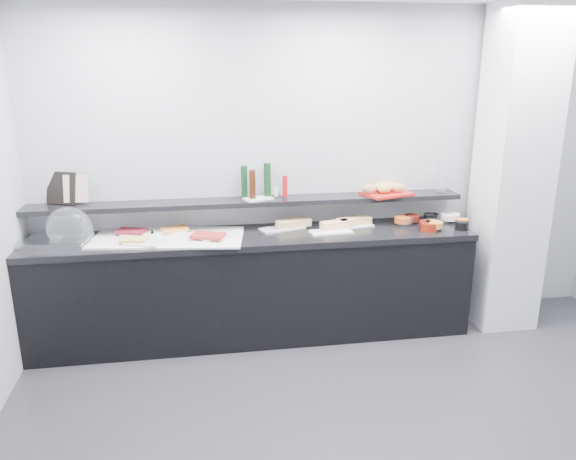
{
  "coord_description": "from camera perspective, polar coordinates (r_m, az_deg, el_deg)",
  "views": [
    {
      "loc": [
        -1.11,
        -2.64,
        2.26
      ],
      "look_at": [
        -0.45,
        1.45,
        1.0
      ],
      "focal_mm": 35.0,
      "sensor_mm": 36.0,
      "label": 1
    }
  ],
  "objects": [
    {
      "name": "platter_cheese",
      "position": [
        4.42,
        -14.42,
        -1.23
      ],
      "size": [
        0.32,
        0.27,
        0.01
      ],
      "primitive_type": "cube",
      "rotation": [
        0.0,
        0.0,
        -0.4
      ],
      "color": "silver",
      "rests_on": "linen_runner"
    },
    {
      "name": "bread_roll_ne",
      "position": [
        4.97,
        9.89,
        4.48
      ],
      "size": [
        0.13,
        0.09,
        0.08
      ],
      "primitive_type": "ellipsoid",
      "rotation": [
        0.0,
        0.0,
        0.1
      ],
      "color": "#C4834B",
      "rests_on": "bread_tray"
    },
    {
      "name": "fill_glass_salmon",
      "position": [
        4.81,
        14.65,
        0.53
      ],
      "size": [
        0.15,
        0.15,
        0.05
      ],
      "primitive_type": "cylinder",
      "rotation": [
        0.0,
        0.0,
        -0.11
      ],
      "color": "#CA7231",
      "rests_on": "bowl_glass_salmon"
    },
    {
      "name": "buffet_cabinet",
      "position": [
        4.73,
        -3.49,
        -5.94
      ],
      "size": [
        3.6,
        0.6,
        0.85
      ],
      "primitive_type": "cube",
      "color": "black",
      "rests_on": "ground"
    },
    {
      "name": "print_art",
      "position": [
        4.77,
        -20.76,
        3.94
      ],
      "size": [
        0.2,
        0.07,
        0.22
      ],
      "primitive_type": "cube",
      "rotation": [
        -0.21,
        0.0,
        -0.09
      ],
      "color": "#C69B8F",
      "rests_on": "framed_print"
    },
    {
      "name": "food_meat_b",
      "position": [
        4.44,
        -8.14,
        -0.56
      ],
      "size": [
        0.29,
        0.24,
        0.02
      ],
      "primitive_type": "cube",
      "rotation": [
        0.0,
        0.0,
        -0.38
      ],
      "color": "maroon",
      "rests_on": "platter_meat_b"
    },
    {
      "name": "carafe",
      "position": [
        5.03,
        15.41,
        5.3
      ],
      "size": [
        0.12,
        0.12,
        0.3
      ],
      "primitive_type": "cylinder",
      "rotation": [
        0.0,
        0.0,
        0.41
      ],
      "color": "silver",
      "rests_on": "wall_shelf"
    },
    {
      "name": "bread_roll_mide",
      "position": [
        4.91,
        11.1,
        4.26
      ],
      "size": [
        0.14,
        0.11,
        0.08
      ],
      "primitive_type": "ellipsoid",
      "rotation": [
        0.0,
        0.0,
        -0.3
      ],
      "color": "tan",
      "rests_on": "bread_tray"
    },
    {
      "name": "cloche_base",
      "position": [
        4.68,
        -22.43,
        -1.03
      ],
      "size": [
        0.52,
        0.39,
        0.04
      ],
      "primitive_type": "cube",
      "rotation": [
        0.0,
        0.0,
        -0.14
      ],
      "color": "#B3B5BA",
      "rests_on": "counter_top"
    },
    {
      "name": "shaker_pepper",
      "position": [
        4.73,
        -0.52,
        3.94
      ],
      "size": [
        0.04,
        0.04,
        0.07
      ],
      "primitive_type": "cylinder",
      "rotation": [
        0.0,
        0.0,
        0.28
      ],
      "color": "silver",
      "rests_on": "condiment_tray"
    },
    {
      "name": "fill_glass_cream",
      "position": [
        5.11,
        16.12,
        1.34
      ],
      "size": [
        0.19,
        0.19,
        0.05
      ],
      "primitive_type": "cylinder",
      "rotation": [
        0.0,
        0.0,
        0.12
      ],
      "color": "white",
      "rests_on": "bowl_glass_cream"
    },
    {
      "name": "shaker_salt",
      "position": [
        4.71,
        -1.22,
        3.86
      ],
      "size": [
        0.03,
        0.03,
        0.07
      ],
      "primitive_type": "cylinder",
      "rotation": [
        0.0,
        0.0,
        0.09
      ],
      "color": "white",
      "rests_on": "condiment_tray"
    },
    {
      "name": "sandwich_food_mid",
      "position": [
        4.68,
        4.83,
        0.53
      ],
      "size": [
        0.26,
        0.15,
        0.06
      ],
      "primitive_type": "cube",
      "rotation": [
        0.0,
        0.0,
        0.23
      ],
      "color": "#EAAC7A",
      "rests_on": "sandwich_plate_mid"
    },
    {
      "name": "ground",
      "position": [
        3.65,
        11.49,
        -21.76
      ],
      "size": [
        5.0,
        5.0,
        0.0
      ],
      "primitive_type": "plane",
      "color": "#2D2D30",
      "rests_on": "ground"
    },
    {
      "name": "linen_runner",
      "position": [
        4.55,
        -12.09,
        -0.76
      ],
      "size": [
        1.24,
        0.71,
        0.01
      ],
      "primitive_type": "cube",
      "rotation": [
        0.0,
        0.0,
        -0.14
      ],
      "color": "silver",
      "rests_on": "counter_top"
    },
    {
      "name": "sandwich_plate_right",
      "position": [
        4.8,
        6.22,
        0.44
      ],
      "size": [
        0.42,
        0.24,
        0.01
      ],
      "primitive_type": "cube",
      "rotation": [
        0.0,
        0.0,
        0.18
      ],
      "color": "white",
      "rests_on": "counter_top"
    },
    {
      "name": "fill_black_jam",
      "position": [
        4.97,
        12.45,
        1.21
      ],
      "size": [
        0.17,
        0.17,
        0.05
      ],
      "primitive_type": "cylinder",
      "rotation": [
        0.0,
        0.0,
        0.37
      ],
      "color": "#56140C",
      "rests_on": "bowl_black_jam"
    },
    {
      "name": "bowl_black_fruit",
      "position": [
        4.9,
        17.25,
        0.45
      ],
      "size": [
        0.15,
        0.15,
        0.07
      ],
      "primitive_type": "cylinder",
      "rotation": [
        0.0,
        0.0,
        -0.42
      ],
      "color": "black",
      "rests_on": "counter_top"
    },
    {
      "name": "column",
      "position": [
        5.1,
        21.88,
        5.43
      ],
      "size": [
        0.5,
        0.5,
        2.7
      ],
      "primitive_type": "cube",
      "color": "silver",
      "rests_on": "ground"
    },
    {
      "name": "fill_red_jam",
      "position": [
        4.82,
        13.72,
        0.61
      ],
      "size": [
        0.13,
        0.13,
        0.05
      ],
      "primitive_type": "cylinder",
      "rotation": [
        0.0,
        0.0,
        0.43
      ],
      "color": "#500D0B",
      "rests_on": "bowl_red_jam"
    },
    {
      "name": "bread_roll_midw",
      "position": [
        4.91,
        9.33,
        4.35
      ],
      "size": [
        0.16,
        0.13,
        0.08
      ],
      "primitive_type": "ellipsoid",
      "rotation": [
        0.0,
        0.0,
        0.35
      ],
      "color": "#B68E45",
      "rests_on": "bread_tray"
    },
    {
      "name": "wall_shelf",
      "position": [
        4.67,
        -3.86,
        2.88
      ],
      "size": [
        3.6,
        0.25,
        0.04
      ],
      "primitive_type": "cube",
      "color": "black",
      "rests_on": "back_wall"
    },
    {
      "name": "bowl_glass_cream",
      "position": [
        5.09,
        15.38,
        1.22
      ],
      "size": [
        0.2,
        0.2,
        0.07
      ],
      "primitive_type": "cylinder",
      "rotation": [
        0.0,
        0.0,
        -0.29
      ],
      "color": "white",
      "rests_on": "counter_top"
    },
    {
      "name": "framed_print",
      "position": [
        4.83,
        -22.04,
        3.97
      ],
      "size": [
        0.26,
        0.16,
        0.26
      ],
      "primitive_type": "cube",
      "rotation": [
        -0.21,
        0.0,
        -0.39
      ],
      "color": "black",
      "rests_on": "wall_shelf"
    },
    {
      "name": "bottle_brown",
      "position": [
        4.62,
        -3.63,
        4.66
      ],
      "size": [
        0.06,
        0.06,
        0.24
      ],
      "primitive_type": "cylinder",
      "rotation": [
        0.0,
        0.0,
        0.18
      ],
      "color": "#37190A",
      "rests_on": "condiment_tray"
    },
    {
      "name": "counter_top",
      "position": [
        4.57,
        -3.59,
        -0.74
      ],
      "size": [
        3.62,
        0.62,
        0.05
      ],
      "primitive_type": "cube",
      "color": "black",
      "rests_on": "buffet_cabinet"
    },
    {
      "name": "sandwich_food_left",
      "position": [
        4.71,
        0.55,
        0.72
      ],
      "size": [
        0.31,
        0.18,
        0.06
      ],
      "primitive_type": "cube",
      "rotation": [
        0.0,
        0.0,
        0.28
      ],
      "color": "#E9C97A",
      "rests_on": "sandwich_plate_left"
    },
    {
      "name": "bread_roll_n",
      "position": [
        4.98,
        10.07,
        4.49
      ],
      "size": [
        0.17,
        0.15,
        0.08
      ],
      "primitive_type": "ellipsoid",
      "rotation": [
        0.0,
        0.0,
        -0.44
      ],
      "color": "tan",
      "rests_on": "bread_tray"
    },
    {
      "name": "bottle_hot",
      "position": [
        4.67,
        -0.31,
        4.46
      ],
      "size": [
        0.05,
        0.05,
        0.18
      ],
      "primitive_type": "cylinder",
      "rotation": [
        0.0,
        0.0,
        -0.3
      ],
      "color": "red",
      "rests_on": "condiment_tray"
    },
    {
      "name": "food_cheese",
      "position": [
        4.45,
        -15.4,
        -0.94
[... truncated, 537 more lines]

